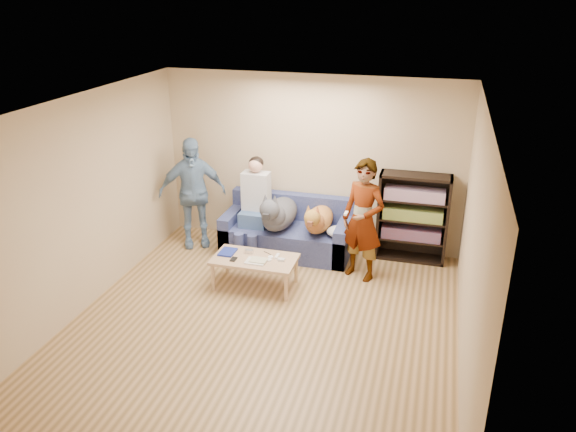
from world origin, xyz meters
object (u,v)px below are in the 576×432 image
(notebook_blue, at_px, (228,252))
(dog_tan, at_px, (318,220))
(person_standing_right, at_px, (363,220))
(bookshelf, at_px, (413,216))
(camera_silver, at_px, (249,251))
(person_standing_left, at_px, (192,193))
(person_seated, at_px, (254,203))
(dog_gray, at_px, (278,214))
(coffee_table, at_px, (255,261))
(sofa, at_px, (288,233))

(notebook_blue, relative_size, dog_tan, 0.23)
(person_standing_right, height_order, bookshelf, person_standing_right)
(person_standing_right, xyz_separation_m, camera_silver, (-1.43, -0.54, -0.39))
(person_standing_left, xyz_separation_m, notebook_blue, (0.92, -0.96, -0.42))
(camera_silver, distance_m, person_seated, 1.01)
(dog_gray, bearing_deg, camera_silver, -99.50)
(dog_gray, relative_size, coffee_table, 1.16)
(notebook_blue, xyz_separation_m, dog_gray, (0.43, 0.94, 0.23))
(person_standing_left, relative_size, sofa, 0.90)
(notebook_blue, relative_size, person_seated, 0.18)
(camera_silver, height_order, sofa, sofa)
(person_standing_right, bearing_deg, person_seated, -170.03)
(person_standing_right, relative_size, coffee_table, 1.53)
(person_standing_left, xyz_separation_m, dog_tan, (1.94, 0.03, -0.23))
(person_standing_right, bearing_deg, camera_silver, -136.24)
(coffee_table, xyz_separation_m, bookshelf, (1.93, 1.41, 0.31))
(notebook_blue, xyz_separation_m, dog_tan, (1.01, 0.99, 0.19))
(bookshelf, bearing_deg, sofa, -172.60)
(person_seated, bearing_deg, sofa, 14.73)
(notebook_blue, height_order, dog_tan, dog_tan)
(person_standing_left, xyz_separation_m, dog_gray, (1.35, -0.02, -0.19))
(dog_gray, bearing_deg, bookshelf, 12.34)
(camera_silver, xyz_separation_m, bookshelf, (2.05, 1.29, 0.23))
(person_standing_left, bearing_deg, dog_gray, -28.55)
(person_standing_left, bearing_deg, camera_silver, -64.37)
(person_standing_left, xyz_separation_m, camera_silver, (1.20, -0.89, -0.41))
(camera_silver, height_order, person_seated, person_seated)
(person_standing_right, bearing_deg, coffee_table, -130.20)
(camera_silver, relative_size, sofa, 0.06)
(person_seated, distance_m, bookshelf, 2.31)
(camera_silver, bearing_deg, sofa, 76.78)
(person_standing_left, distance_m, coffee_table, 1.73)
(notebook_blue, bearing_deg, bookshelf, 30.28)
(dog_tan, bearing_deg, dog_gray, -175.94)
(person_standing_left, distance_m, person_seated, 0.97)
(sofa, xyz_separation_m, dog_tan, (0.49, -0.14, 0.34))
(coffee_table, bearing_deg, sofa, 83.79)
(sofa, xyz_separation_m, coffee_table, (-0.13, -1.18, 0.09))
(sofa, bearing_deg, person_standing_right, -23.49)
(bookshelf, bearing_deg, person_seated, -171.02)
(person_seated, height_order, dog_gray, person_seated)
(person_standing_left, bearing_deg, person_standing_right, -35.41)
(notebook_blue, distance_m, person_seated, 1.06)
(notebook_blue, bearing_deg, camera_silver, 14.04)
(person_standing_left, distance_m, camera_silver, 1.55)
(notebook_blue, relative_size, coffee_table, 0.24)
(person_standing_right, distance_m, person_seated, 1.71)
(dog_gray, relative_size, dog_tan, 1.11)
(person_standing_right, distance_m, sofa, 1.41)
(dog_tan, bearing_deg, person_seated, 179.19)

